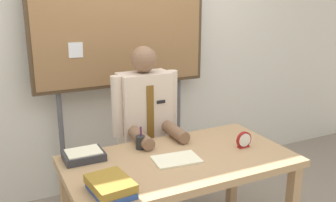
# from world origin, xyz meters

# --- Properties ---
(back_wall) EXTENTS (6.40, 0.08, 2.70)m
(back_wall) POSITION_xyz_m (0.00, 1.27, 1.35)
(back_wall) COLOR silver
(back_wall) RESTS_ON ground_plane
(desk) EXTENTS (1.52, 0.81, 0.75)m
(desk) POSITION_xyz_m (0.00, 0.00, 0.66)
(desk) COLOR tan
(desk) RESTS_ON ground_plane
(person) EXTENTS (0.55, 0.56, 1.43)m
(person) POSITION_xyz_m (0.00, 0.59, 0.67)
(person) COLOR #2D2D33
(person) RESTS_ON ground_plane
(bulletin_board) EXTENTS (1.56, 0.09, 2.22)m
(bulletin_board) POSITION_xyz_m (-0.00, 1.07, 1.59)
(bulletin_board) COLOR #4C3823
(bulletin_board) RESTS_ON ground_plane
(book_stack) EXTENTS (0.24, 0.30, 0.08)m
(book_stack) POSITION_xyz_m (-0.55, -0.23, 0.79)
(book_stack) COLOR #2D4C99
(book_stack) RESTS_ON desk
(open_notebook) EXTENTS (0.32, 0.23, 0.01)m
(open_notebook) POSITION_xyz_m (-0.04, -0.02, 0.76)
(open_notebook) COLOR #F4EFCC
(open_notebook) RESTS_ON desk
(desk_clock) EXTENTS (0.12, 0.04, 0.12)m
(desk_clock) POSITION_xyz_m (0.49, -0.04, 0.81)
(desk_clock) COLOR maroon
(desk_clock) RESTS_ON desk
(pen_holder) EXTENTS (0.07, 0.07, 0.16)m
(pen_holder) POSITION_xyz_m (-0.17, 0.26, 0.80)
(pen_holder) COLOR #262626
(pen_holder) RESTS_ON desk
(paper_tray) EXTENTS (0.26, 0.20, 0.06)m
(paper_tray) POSITION_xyz_m (-0.58, 0.27, 0.78)
(paper_tray) COLOR #333338
(paper_tray) RESTS_ON desk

